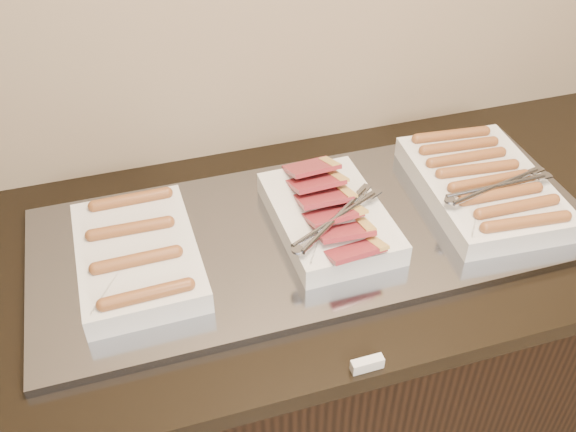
% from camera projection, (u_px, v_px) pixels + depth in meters
% --- Properties ---
extents(counter, '(2.06, 0.76, 0.90)m').
position_uv_depth(counter, '(314.00, 362.00, 1.68)').
color(counter, black).
rests_on(counter, ground).
extents(warming_tray, '(1.20, 0.50, 0.02)m').
position_uv_depth(warming_tray, '(316.00, 232.00, 1.39)').
color(warming_tray, gray).
rests_on(warming_tray, counter).
extents(dish_left, '(0.24, 0.35, 0.07)m').
position_uv_depth(dish_left, '(138.00, 254.00, 1.28)').
color(dish_left, silver).
rests_on(dish_left, warming_tray).
extents(dish_center, '(0.26, 0.36, 0.09)m').
position_uv_depth(dish_center, '(329.00, 216.00, 1.36)').
color(dish_center, silver).
rests_on(dish_center, warming_tray).
extents(dish_right, '(0.29, 0.42, 0.08)m').
position_uv_depth(dish_right, '(483.00, 184.00, 1.45)').
color(dish_right, silver).
rests_on(dish_right, warming_tray).
extents(label_holder, '(0.06, 0.02, 0.02)m').
position_uv_depth(label_holder, '(367.00, 364.00, 1.12)').
color(label_holder, silver).
rests_on(label_holder, counter).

